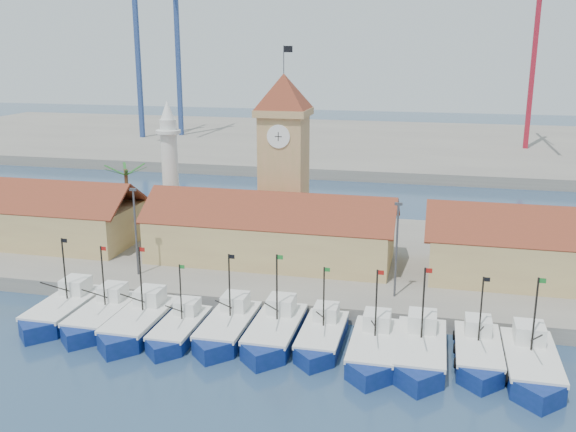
% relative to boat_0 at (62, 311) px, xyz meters
% --- Properties ---
extents(ground, '(400.00, 400.00, 0.00)m').
position_rel_boat_0_xyz_m(ground, '(15.27, -3.14, -0.82)').
color(ground, navy).
rests_on(ground, ground).
extents(quay, '(140.00, 32.00, 1.50)m').
position_rel_boat_0_xyz_m(quay, '(15.27, 20.86, -0.07)').
color(quay, gray).
rests_on(quay, ground).
extents(terminal, '(240.00, 80.00, 2.00)m').
position_rel_boat_0_xyz_m(terminal, '(15.27, 106.86, 0.18)').
color(terminal, gray).
rests_on(terminal, ground).
extents(boat_0, '(3.82, 10.47, 7.92)m').
position_rel_boat_0_xyz_m(boat_0, '(0.00, 0.00, 0.00)').
color(boat_0, navy).
rests_on(boat_0, ground).
extents(boat_1, '(3.65, 9.99, 7.56)m').
position_rel_boat_0_xyz_m(boat_1, '(4.04, -0.33, -0.04)').
color(boat_1, navy).
rests_on(boat_1, ground).
extents(boat_2, '(3.83, 10.51, 7.95)m').
position_rel_boat_0_xyz_m(boat_2, '(7.95, -0.88, 0.00)').
color(boat_2, navy).
rests_on(boat_2, ground).
extents(boat_3, '(3.25, 8.91, 6.74)m').
position_rel_boat_0_xyz_m(boat_3, '(11.80, -1.17, -0.12)').
color(boat_3, navy).
rests_on(boat_3, ground).
extents(boat_4, '(3.68, 10.08, 7.63)m').
position_rel_boat_0_xyz_m(boat_4, '(15.78, -0.09, -0.03)').
color(boat_4, navy).
rests_on(boat_4, ground).
extents(boat_5, '(3.81, 10.43, 7.89)m').
position_rel_boat_0_xyz_m(boat_5, '(19.93, -0.02, -0.00)').
color(boat_5, navy).
rests_on(boat_5, ground).
extents(boat_6, '(3.41, 9.33, 7.06)m').
position_rel_boat_0_xyz_m(boat_6, '(23.94, 0.09, -0.09)').
color(boat_6, navy).
rests_on(boat_6, ground).
extents(boat_7, '(3.69, 10.12, 7.65)m').
position_rel_boat_0_xyz_m(boat_7, '(28.37, -1.20, -0.03)').
color(boat_7, navy).
rests_on(boat_7, ground).
extents(boat_8, '(3.88, 10.62, 8.03)m').
position_rel_boat_0_xyz_m(boat_8, '(32.01, -0.92, 0.01)').
color(boat_8, navy).
rests_on(boat_8, ground).
extents(boat_9, '(3.53, 9.68, 7.33)m').
position_rel_boat_0_xyz_m(boat_9, '(36.45, -0.02, -0.06)').
color(boat_9, navy).
rests_on(boat_9, ground).
extents(boat_10, '(3.87, 10.60, 8.02)m').
position_rel_boat_0_xyz_m(boat_10, '(40.26, -1.20, 0.01)').
color(boat_10, navy).
rests_on(boat_10, ground).
extents(hall_left, '(31.20, 10.13, 7.61)m').
position_rel_boat_0_xyz_m(hall_left, '(-16.73, 16.86, 3.17)').
color(hall_left, tan).
rests_on(hall_left, quay).
extents(hall_center, '(27.04, 10.13, 7.61)m').
position_rel_boat_0_xyz_m(hall_center, '(15.27, 16.86, 3.17)').
color(hall_center, tan).
rests_on(hall_center, quay).
extents(clock_tower, '(5.80, 5.80, 22.70)m').
position_rel_boat_0_xyz_m(clock_tower, '(15.27, 22.85, 11.14)').
color(clock_tower, tan).
rests_on(clock_tower, quay).
extents(minaret, '(3.00, 3.00, 16.30)m').
position_rel_boat_0_xyz_m(minaret, '(0.27, 24.86, 8.91)').
color(minaret, silver).
rests_on(minaret, quay).
extents(palm_tree, '(5.60, 5.03, 8.39)m').
position_rel_boat_0_xyz_m(palm_tree, '(-4.73, 22.86, 5.43)').
color(palm_tree, brown).
rests_on(palm_tree, quay).
extents(lamp_posts, '(80.70, 0.25, 9.03)m').
position_rel_boat_0_xyz_m(lamp_posts, '(15.77, 8.86, 5.66)').
color(lamp_posts, '#3F3F44').
rests_on(lamp_posts, quay).
extents(crane_blue_far, '(1.00, 32.93, 45.16)m').
position_rel_boat_0_xyz_m(crane_blue_far, '(-39.25, 97.50, 26.26)').
color(crane_blue_far, navy).
rests_on(crane_blue_far, terminal).
extents(crane_blue_near, '(1.00, 29.85, 41.94)m').
position_rel_boat_0_xyz_m(crane_blue_near, '(-31.39, 103.84, 24.22)').
color(crane_blue_near, navy).
rests_on(crane_blue_near, terminal).
extents(crane_red_right, '(1.00, 35.33, 42.96)m').
position_rel_boat_0_xyz_m(crane_red_right, '(51.46, 100.09, 25.24)').
color(crane_red_right, '#A7192B').
rests_on(crane_red_right, terminal).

